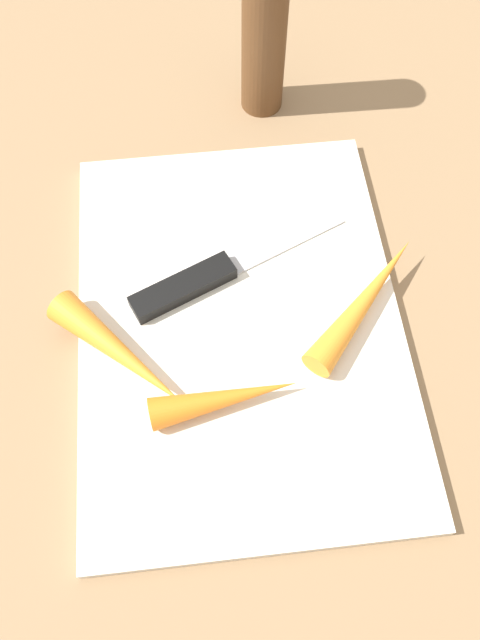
{
  "coord_description": "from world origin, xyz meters",
  "views": [
    {
      "loc": [
        -0.23,
        0.03,
        0.46
      ],
      "look_at": [
        0.0,
        0.0,
        0.01
      ],
      "focal_mm": 34.73,
      "sensor_mm": 36.0,
      "label": 1
    }
  ],
  "objects_px": {
    "carrot_shortest": "(225,399)",
    "carrot_medium": "(120,352)",
    "cutting_board": "(240,323)",
    "carrot_longest": "(366,306)",
    "knife": "(198,281)",
    "pepper_grinder": "(265,25)"
  },
  "relations": [
    {
      "from": "carrot_shortest",
      "to": "carrot_longest",
      "type": "bearing_deg",
      "value": 21.94
    },
    {
      "from": "carrot_longest",
      "to": "carrot_shortest",
      "type": "relative_size",
      "value": 1.28
    },
    {
      "from": "knife",
      "to": "carrot_shortest",
      "type": "bearing_deg",
      "value": -107.24
    },
    {
      "from": "cutting_board",
      "to": "knife",
      "type": "xyz_separation_m",
      "value": [
        0.04,
        0.03,
        0.01
      ]
    },
    {
      "from": "knife",
      "to": "carrot_longest",
      "type": "bearing_deg",
      "value": -41.37
    },
    {
      "from": "cutting_board",
      "to": "pepper_grinder",
      "type": "height_order",
      "value": "pepper_grinder"
    },
    {
      "from": "carrot_longest",
      "to": "pepper_grinder",
      "type": "xyz_separation_m",
      "value": [
        0.25,
        0.05,
        0.06
      ]
    },
    {
      "from": "cutting_board",
      "to": "carrot_shortest",
      "type": "xyz_separation_m",
      "value": [
        -0.07,
        0.02,
        0.02
      ]
    },
    {
      "from": "carrot_medium",
      "to": "carrot_shortest",
      "type": "height_order",
      "value": "carrot_medium"
    },
    {
      "from": "cutting_board",
      "to": "carrot_medium",
      "type": "distance_m",
      "value": 0.1
    },
    {
      "from": "knife",
      "to": "pepper_grinder",
      "type": "relative_size",
      "value": 1.07
    },
    {
      "from": "knife",
      "to": "pepper_grinder",
      "type": "distance_m",
      "value": 0.24
    },
    {
      "from": "cutting_board",
      "to": "carrot_longest",
      "type": "bearing_deg",
      "value": -92.74
    },
    {
      "from": "carrot_shortest",
      "to": "carrot_medium",
      "type": "bearing_deg",
      "value": 142.65
    },
    {
      "from": "cutting_board",
      "to": "carrot_shortest",
      "type": "relative_size",
      "value": 3.23
    },
    {
      "from": "cutting_board",
      "to": "carrot_longest",
      "type": "distance_m",
      "value": 0.1
    },
    {
      "from": "carrot_medium",
      "to": "carrot_longest",
      "type": "bearing_deg",
      "value": 51.33
    },
    {
      "from": "carrot_medium",
      "to": "pepper_grinder",
      "type": "relative_size",
      "value": 0.73
    },
    {
      "from": "knife",
      "to": "carrot_medium",
      "type": "bearing_deg",
      "value": -159.68
    },
    {
      "from": "cutting_board",
      "to": "carrot_medium",
      "type": "height_order",
      "value": "carrot_medium"
    },
    {
      "from": "carrot_longest",
      "to": "carrot_shortest",
      "type": "height_order",
      "value": "same"
    },
    {
      "from": "carrot_medium",
      "to": "pepper_grinder",
      "type": "xyz_separation_m",
      "value": [
        0.27,
        -0.14,
        0.06
      ]
    }
  ]
}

